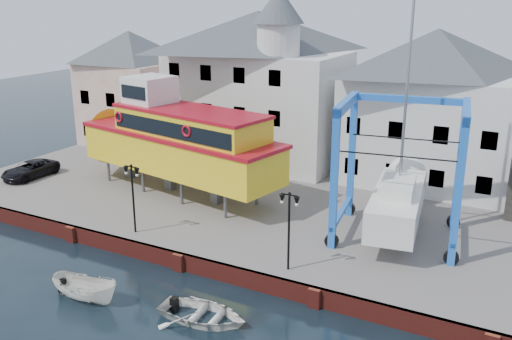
% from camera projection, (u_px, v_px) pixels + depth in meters
% --- Properties ---
extents(ground, '(140.00, 140.00, 0.00)m').
position_uv_depth(ground, '(180.00, 270.00, 31.26)').
color(ground, black).
rests_on(ground, ground).
extents(hardstanding, '(44.00, 22.00, 1.00)m').
position_uv_depth(hardstanding, '(270.00, 200.00, 40.36)').
color(hardstanding, '#635F5D').
rests_on(hardstanding, ground).
extents(quay_wall, '(44.00, 0.47, 1.00)m').
position_uv_depth(quay_wall, '(180.00, 261.00, 31.20)').
color(quay_wall, maroon).
rests_on(quay_wall, ground).
extents(building_pink, '(8.00, 7.00, 10.30)m').
position_uv_depth(building_pink, '(132.00, 88.00, 52.70)').
color(building_pink, tan).
rests_on(building_pink, hardstanding).
extents(building_white_main, '(14.00, 8.30, 14.00)m').
position_uv_depth(building_white_main, '(259.00, 85.00, 46.74)').
color(building_white_main, silver).
rests_on(building_white_main, hardstanding).
extents(building_white_right, '(12.00, 8.00, 11.20)m').
position_uv_depth(building_white_right, '(432.00, 108.00, 41.19)').
color(building_white_right, silver).
rests_on(building_white_right, hardstanding).
extents(lamp_post_left, '(1.12, 0.32, 4.20)m').
position_uv_depth(lamp_post_left, '(132.00, 181.00, 32.84)').
color(lamp_post_left, black).
rests_on(lamp_post_left, hardstanding).
extents(lamp_post_right, '(1.12, 0.32, 4.20)m').
position_uv_depth(lamp_post_right, '(289.00, 211.00, 28.31)').
color(lamp_post_right, black).
rests_on(lamp_post_right, hardstanding).
extents(tour_boat, '(18.83, 7.69, 7.99)m').
position_uv_depth(tour_boat, '(169.00, 139.00, 39.97)').
color(tour_boat, '#59595E').
rests_on(tour_boat, hardstanding).
extents(travel_lift, '(7.86, 10.34, 15.21)m').
position_uv_depth(travel_lift, '(399.00, 191.00, 33.17)').
color(travel_lift, blue).
rests_on(travel_lift, hardstanding).
extents(van, '(2.10, 4.52, 1.25)m').
position_uv_depth(van, '(30.00, 169.00, 43.59)').
color(van, black).
rests_on(van, hardstanding).
extents(motorboat_a, '(3.87, 1.72, 1.46)m').
position_uv_depth(motorboat_a, '(86.00, 300.00, 28.23)').
color(motorboat_a, white).
rests_on(motorboat_a, ground).
extents(motorboat_b, '(4.58, 3.43, 0.90)m').
position_uv_depth(motorboat_b, '(203.00, 320.00, 26.52)').
color(motorboat_b, white).
rests_on(motorboat_b, ground).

